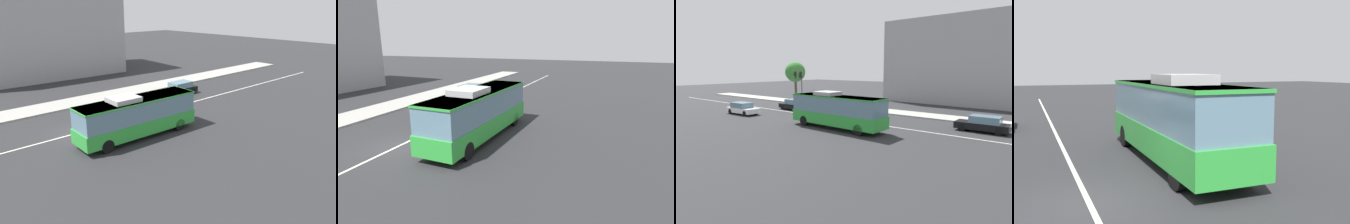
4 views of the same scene
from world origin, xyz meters
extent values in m
plane|color=#28282B|center=(0.00, 0.00, 0.00)|extent=(160.00, 160.00, 0.00)
cube|color=silver|center=(0.00, 0.00, 0.01)|extent=(76.00, 0.16, 0.01)
cube|color=green|center=(3.36, -3.82, 0.98)|extent=(10.06, 2.74, 1.10)
cube|color=slate|center=(3.36, -3.82, 2.31)|extent=(9.86, 2.66, 1.58)
cube|color=green|center=(3.36, -3.82, 3.04)|extent=(9.96, 2.72, 0.12)
cube|color=#B2B2B2|center=(2.16, -3.79, 3.28)|extent=(2.24, 1.85, 0.36)
cylinder|color=black|center=(6.79, -2.80, 0.50)|extent=(1.01, 0.32, 1.00)
cylinder|color=black|center=(6.73, -5.00, 0.50)|extent=(1.01, 0.32, 1.00)
cylinder|color=black|center=(-0.01, -2.64, 0.50)|extent=(1.01, 0.32, 1.00)
cylinder|color=black|center=(-0.06, -4.84, 0.50)|extent=(1.01, 0.32, 1.00)
camera|label=1|loc=(-10.89, -23.39, 9.97)|focal=35.03mm
camera|label=2|loc=(-12.01, -11.89, 6.19)|focal=29.58mm
camera|label=3|loc=(20.47, -24.07, 5.70)|focal=30.24mm
camera|label=4|loc=(-9.68, 1.44, 3.62)|focal=38.42mm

